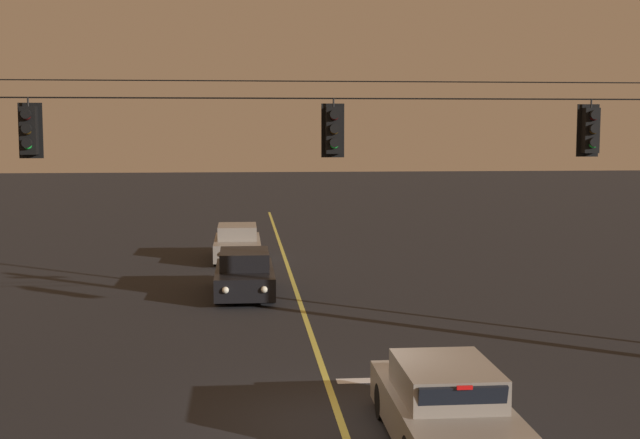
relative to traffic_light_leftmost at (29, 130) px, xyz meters
name	(u,v)px	position (x,y,z in m)	size (l,w,h in m)	color
ground_plane	(342,425)	(5.96, -3.20, -5.16)	(180.00, 180.00, 0.00)	black
lane_centre_stripe	(304,314)	(5.96, 6.02, -5.16)	(0.14, 60.00, 0.01)	#D1C64C
stop_bar_paint	(418,379)	(7.86, -0.58, -5.16)	(3.40, 0.36, 0.01)	silver
signal_span_assembly	(324,198)	(5.96, 0.02, -1.40)	(18.55, 0.32, 7.22)	#2D2116
traffic_light_leftmost	(29,130)	(0.00, 0.00, 0.00)	(0.48, 0.41, 1.22)	black
traffic_light_left_inner	(334,130)	(6.15, 0.00, 0.00)	(0.48, 0.41, 1.22)	black
traffic_light_centre	(591,130)	(11.66, 0.00, 0.00)	(0.48, 0.41, 1.22)	black
car_waiting_near_lane	(444,406)	(7.53, -4.30, -4.51)	(1.80, 4.33, 1.39)	gray
car_oncoming_lead	(245,274)	(4.31, 9.00, -4.51)	(1.80, 4.42, 1.39)	black
car_oncoming_trailing	(237,244)	(4.06, 16.36, -4.51)	(1.80, 4.42, 1.39)	gray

